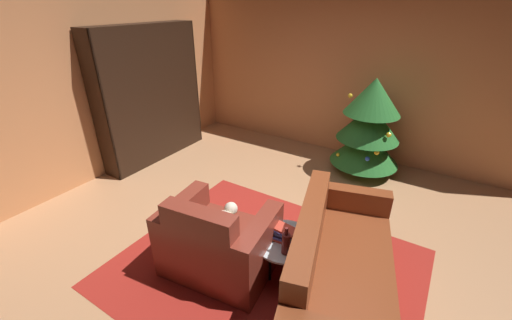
# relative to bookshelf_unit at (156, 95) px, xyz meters

# --- Properties ---
(ground_plane) EXTENTS (6.89, 6.89, 0.00)m
(ground_plane) POSITION_rel_bookshelf_unit_xyz_m (2.65, -0.93, -1.03)
(ground_plane) COLOR tan
(wall_back) EXTENTS (5.86, 0.06, 2.69)m
(wall_back) POSITION_rel_bookshelf_unit_xyz_m (2.65, 1.74, 0.31)
(wall_back) COLOR #D38651
(wall_back) RESTS_ON ground
(wall_left) EXTENTS (0.06, 5.40, 2.69)m
(wall_left) POSITION_rel_bookshelf_unit_xyz_m (-0.25, -0.93, 0.31)
(wall_left) COLOR #D38651
(wall_left) RESTS_ON ground
(area_rug) EXTENTS (2.83, 2.33, 0.01)m
(area_rug) POSITION_rel_bookshelf_unit_xyz_m (2.85, -1.36, -1.03)
(area_rug) COLOR maroon
(area_rug) RESTS_ON ground
(bookshelf_unit) EXTENTS (0.35, 1.83, 2.09)m
(bookshelf_unit) POSITION_rel_bookshelf_unit_xyz_m (0.00, 0.00, 0.00)
(bookshelf_unit) COLOR black
(bookshelf_unit) RESTS_ON ground
(armchair_red) EXTENTS (1.09, 0.87, 0.87)m
(armchair_red) POSITION_rel_bookshelf_unit_xyz_m (2.46, -1.60, -0.72)
(armchair_red) COLOR maroon
(armchair_red) RESTS_ON ground
(couch_red) EXTENTS (1.25, 1.96, 0.84)m
(couch_red) POSITION_rel_bookshelf_unit_xyz_m (3.53, -1.31, -0.75)
(couch_red) COLOR brown
(couch_red) RESTS_ON ground
(coffee_table) EXTENTS (0.60, 0.60, 0.41)m
(coffee_table) POSITION_rel_bookshelf_unit_xyz_m (3.03, -1.32, -0.67)
(coffee_table) COLOR black
(coffee_table) RESTS_ON ground
(book_stack_on_table) EXTENTS (0.24, 0.19, 0.13)m
(book_stack_on_table) POSITION_rel_bookshelf_unit_xyz_m (3.02, -1.32, -0.56)
(book_stack_on_table) COLOR #B33929
(book_stack_on_table) RESTS_ON coffee_table
(bottle_on_table) EXTENTS (0.07, 0.07, 0.27)m
(bottle_on_table) POSITION_rel_bookshelf_unit_xyz_m (3.11, -1.47, -0.52)
(bottle_on_table) COLOR maroon
(bottle_on_table) RESTS_ON coffee_table
(decorated_tree) EXTENTS (1.00, 1.00, 1.45)m
(decorated_tree) POSITION_rel_bookshelf_unit_xyz_m (3.10, 1.15, -0.29)
(decorated_tree) COLOR brown
(decorated_tree) RESTS_ON ground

